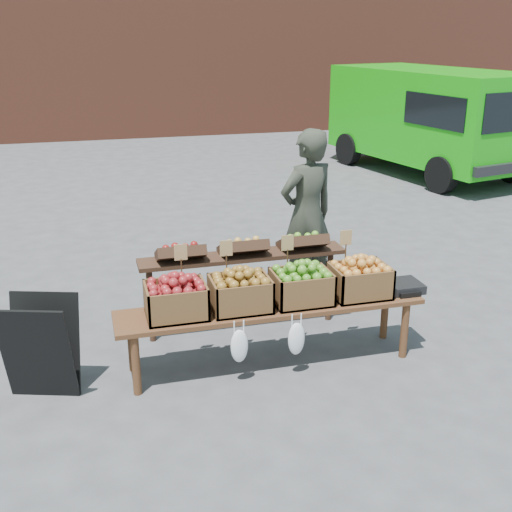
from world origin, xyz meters
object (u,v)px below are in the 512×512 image
object	(u,v)px
vendor	(307,215)
crate_green_apples	(360,281)
delivery_van	(429,122)
crate_russet_pears	(240,294)
crate_red_apples	(301,287)
crate_golden_apples	(176,300)
display_bench	(271,335)
chalkboard_sign	(41,348)
weighing_scale	(402,286)
back_table	(243,281)

from	to	relation	value
vendor	crate_green_apples	xyz separation A→B (m)	(0.02, -1.38, -0.22)
delivery_van	crate_russet_pears	distance (m)	8.74
crate_red_apples	crate_green_apples	bearing A→B (deg)	0.00
crate_golden_apples	crate_russet_pears	world-z (taller)	same
display_bench	crate_green_apples	distance (m)	0.93
vendor	chalkboard_sign	bearing A→B (deg)	9.17
crate_green_apples	vendor	bearing A→B (deg)	90.66
weighing_scale	crate_russet_pears	bearing A→B (deg)	180.00
back_table	crate_golden_apples	xyz separation A→B (m)	(-0.76, -0.72, 0.19)
chalkboard_sign	crate_green_apples	bearing A→B (deg)	18.14
display_bench	chalkboard_sign	bearing A→B (deg)	-179.78
delivery_van	chalkboard_sign	world-z (taller)	delivery_van
crate_russet_pears	crate_green_apples	xyz separation A→B (m)	(1.10, 0.00, 0.00)
delivery_van	crate_green_apples	world-z (taller)	delivery_van
back_table	crate_russet_pears	distance (m)	0.77
chalkboard_sign	weighing_scale	size ratio (longest dim) A/B	2.51
delivery_van	vendor	xyz separation A→B (m)	(-4.48, -5.35, -0.09)
display_bench	crate_golden_apples	bearing A→B (deg)	180.00
chalkboard_sign	crate_russet_pears	size ratio (longest dim) A/B	1.70
chalkboard_sign	delivery_van	bearing A→B (deg)	61.03
vendor	crate_red_apples	distance (m)	1.50
crate_golden_apples	crate_red_apples	xyz separation A→B (m)	(1.10, 0.00, 0.00)
chalkboard_sign	crate_red_apples	xyz separation A→B (m)	(2.20, 0.01, 0.28)
delivery_van	crate_green_apples	xyz separation A→B (m)	(-4.47, -6.73, -0.31)
crate_green_apples	crate_golden_apples	bearing A→B (deg)	180.00
crate_golden_apples	crate_green_apples	size ratio (longest dim) A/B	1.00
chalkboard_sign	crate_green_apples	size ratio (longest dim) A/B	1.70
chalkboard_sign	crate_green_apples	distance (m)	2.76
crate_green_apples	display_bench	bearing A→B (deg)	180.00
chalkboard_sign	crate_red_apples	world-z (taller)	chalkboard_sign
weighing_scale	vendor	bearing A→B (deg)	107.71
crate_red_apples	crate_green_apples	world-z (taller)	same
crate_russet_pears	crate_green_apples	bearing A→B (deg)	0.00
delivery_van	crate_green_apples	bearing A→B (deg)	-135.95
delivery_van	crate_golden_apples	distance (m)	9.10
vendor	crate_golden_apples	bearing A→B (deg)	22.45
delivery_van	crate_golden_apples	bearing A→B (deg)	-144.64
vendor	crate_green_apples	distance (m)	1.40
delivery_van	display_bench	xyz separation A→B (m)	(-5.29, -6.73, -0.74)
vendor	crate_red_apples	bearing A→B (deg)	51.11
back_table	crate_russet_pears	xyz separation A→B (m)	(-0.21, -0.72, 0.19)
chalkboard_sign	crate_golden_apples	bearing A→B (deg)	18.37
display_bench	crate_russet_pears	distance (m)	0.51
vendor	display_bench	bearing A→B (deg)	41.89
vendor	crate_red_apples	xyz separation A→B (m)	(-0.53, -1.38, -0.22)
delivery_van	crate_red_apples	xyz separation A→B (m)	(-5.02, -6.73, -0.31)
vendor	crate_russet_pears	world-z (taller)	vendor
crate_golden_apples	crate_green_apples	xyz separation A→B (m)	(1.65, 0.00, 0.00)
delivery_van	weighing_scale	world-z (taller)	delivery_van
back_table	crate_green_apples	bearing A→B (deg)	-38.84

